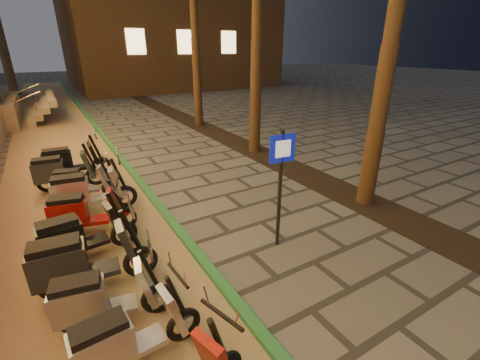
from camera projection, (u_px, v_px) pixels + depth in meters
ground at (311, 310)px, 4.72m from camera, size 120.00×120.00×0.00m
parking_strip at (63, 156)px, 11.41m from camera, size 3.40×60.00×0.01m
green_curb at (112, 148)px, 12.20m from camera, size 0.18×60.00×0.10m
planting_strip at (288, 167)px, 10.39m from camera, size 1.20×40.00×0.02m
pedestrian_sign at (281, 174)px, 5.73m from camera, size 0.50×0.11×2.28m
scooter_5 at (124, 339)px, 3.69m from camera, size 1.55×0.55×1.09m
scooter_6 at (99, 299)px, 4.27m from camera, size 1.58×0.68×1.11m
scooter_7 at (80, 262)px, 4.87m from camera, size 1.84×0.66×1.29m
scooter_8 at (77, 236)px, 5.64m from camera, size 1.68×0.63×1.18m
scooter_9 at (82, 213)px, 6.46m from camera, size 1.63×0.81×1.15m
scooter_10 at (84, 192)px, 7.27m from camera, size 1.80×0.73×1.26m
scooter_11 at (79, 183)px, 7.97m from camera, size 1.51×0.80×1.07m
scooter_12 at (60, 172)px, 8.50m from camera, size 1.75×0.65×1.23m
scooter_13 at (69, 162)px, 9.22m from camera, size 1.77×0.62×1.25m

